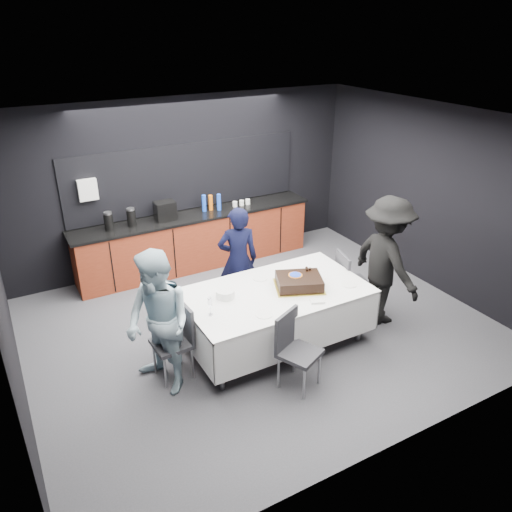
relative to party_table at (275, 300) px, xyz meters
The scene contains 18 objects.
ground 0.76m from the party_table, 90.00° to the left, with size 6.00×6.00×0.00m, color #45454A.
room_shell 1.28m from the party_table, 90.00° to the left, with size 6.04×5.04×2.82m.
kitchenette 2.62m from the party_table, 90.35° to the left, with size 4.10×0.64×2.05m.
party_table is the anchor object (origin of this frame).
cake_assembly 0.38m from the party_table, 12.75° to the right, with size 0.74×0.68×0.18m.
plate_stack 0.67m from the party_table, 166.23° to the left, with size 0.23×0.23×0.10m, color white.
loose_plate_near 0.60m from the party_table, 133.94° to the right, with size 0.21×0.21×0.01m, color white.
loose_plate_right_a 0.73m from the party_table, 21.02° to the left, with size 0.21×0.21×0.01m, color white.
loose_plate_right_b 0.97m from the party_table, 19.86° to the right, with size 0.21×0.21×0.01m, color white.
loose_plate_far 0.39m from the party_table, 92.31° to the left, with size 0.19×0.19×0.01m, color white.
fork_pile 0.59m from the party_table, 58.95° to the right, with size 0.17×0.11×0.03m, color white.
champagne_flute 1.00m from the party_table, behind, with size 0.06×0.06×0.22m.
chair_left 1.32m from the party_table, behind, with size 0.44×0.44×0.92m.
chair_right 1.32m from the party_table, ahead, with size 0.51×0.51×0.92m.
chair_near 0.84m from the party_table, 106.06° to the right, with size 0.56×0.56×0.92m.
person_center 1.01m from the party_table, 90.91° to the left, with size 0.57×0.38×1.57m, color black.
person_left 1.58m from the party_table, behind, with size 0.83×0.65×1.71m, color #9DB9C6.
person_right 1.65m from the party_table, ahead, with size 1.17×0.67×1.81m, color black.
Camera 1 is at (-2.86, -5.06, 3.88)m, focal length 35.00 mm.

